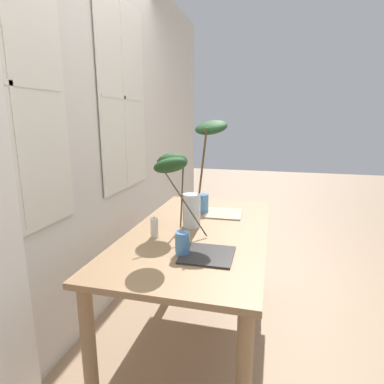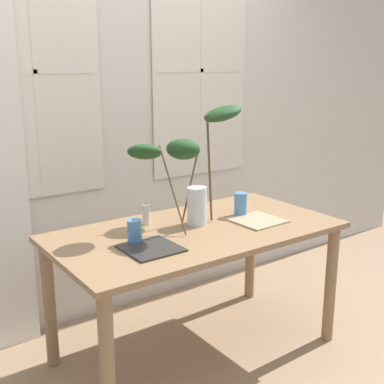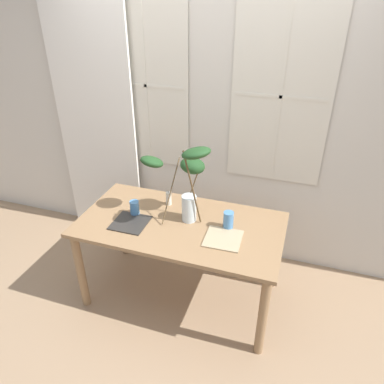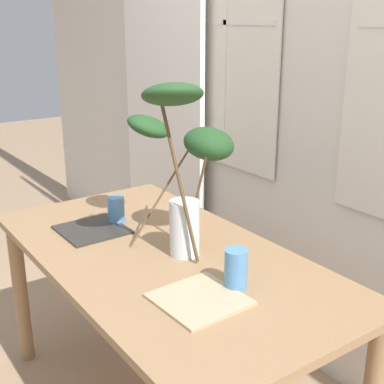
{
  "view_description": "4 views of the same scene",
  "coord_description": "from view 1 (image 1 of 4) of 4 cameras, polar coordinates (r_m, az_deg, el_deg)",
  "views": [
    {
      "loc": [
        -1.84,
        -0.42,
        1.43
      ],
      "look_at": [
        0.13,
        0.08,
        0.95
      ],
      "focal_mm": 30.17,
      "sensor_mm": 36.0,
      "label": 1
    },
    {
      "loc": [
        -1.51,
        -2.08,
        1.61
      ],
      "look_at": [
        0.0,
        0.04,
        0.95
      ],
      "focal_mm": 46.48,
      "sensor_mm": 36.0,
      "label": 2
    },
    {
      "loc": [
        0.8,
        -2.11,
        2.32
      ],
      "look_at": [
        0.08,
        0.04,
        1.02
      ],
      "focal_mm": 33.41,
      "sensor_mm": 36.0,
      "label": 3
    },
    {
      "loc": [
        1.54,
        -0.95,
        1.6
      ],
      "look_at": [
        0.09,
        0.07,
        1.0
      ],
      "focal_mm": 48.89,
      "sensor_mm": 36.0,
      "label": 4
    }
  ],
  "objects": [
    {
      "name": "drinking_glass_blue_right",
      "position": [
        2.34,
        1.99,
        -2.08
      ],
      "size": [
        0.08,
        0.08,
        0.14
      ],
      "primitive_type": "cylinder",
      "color": "#4C84BC",
      "rests_on": "dining_table"
    },
    {
      "name": "ground",
      "position": [
        2.37,
        1.21,
        -23.94
      ],
      "size": [
        14.0,
        14.0,
        0.0
      ],
      "primitive_type": "plane",
      "color": "#9E7F60"
    },
    {
      "name": "vase_with_branches",
      "position": [
        1.95,
        -1.02,
        4.07
      ],
      "size": [
        0.64,
        0.47,
        0.69
      ],
      "color": "silver",
      "rests_on": "dining_table"
    },
    {
      "name": "back_wall_with_windows",
      "position": [
        2.22,
        -19.97,
        10.27
      ],
      "size": [
        5.84,
        0.14,
        2.69
      ],
      "color": "beige",
      "rests_on": "ground"
    },
    {
      "name": "plate_square_right",
      "position": [
        2.33,
        5.53,
        -3.81
      ],
      "size": [
        0.27,
        0.27,
        0.01
      ],
      "primitive_type": "cube",
      "rotation": [
        0.0,
        0.0,
        0.03
      ],
      "color": "tan",
      "rests_on": "dining_table"
    },
    {
      "name": "pillar_candle",
      "position": [
        1.89,
        -6.68,
        -6.29
      ],
      "size": [
        0.05,
        0.05,
        0.13
      ],
      "color": "silver",
      "rests_on": "dining_table"
    },
    {
      "name": "dining_table",
      "position": [
        2.05,
        1.3,
        -9.5
      ],
      "size": [
        1.57,
        0.83,
        0.75
      ],
      "color": "#93704C",
      "rests_on": "ground"
    },
    {
      "name": "plate_square_left",
      "position": [
        1.66,
        2.74,
        -11.02
      ],
      "size": [
        0.26,
        0.26,
        0.01
      ],
      "primitive_type": "cube",
      "rotation": [
        0.0,
        0.0,
        0.01
      ],
      "color": "#2D2B28",
      "rests_on": "dining_table"
    },
    {
      "name": "drinking_glass_blue_left",
      "position": [
        1.64,
        -1.81,
        -9.1
      ],
      "size": [
        0.07,
        0.07,
        0.12
      ],
      "primitive_type": "cylinder",
      "color": "#4C84BC",
      "rests_on": "dining_table"
    }
  ]
}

